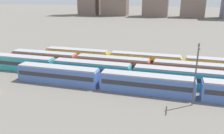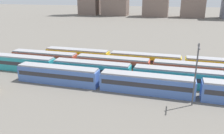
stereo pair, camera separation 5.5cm
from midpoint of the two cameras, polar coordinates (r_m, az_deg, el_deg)
The scene contains 6 objects.
ground_plane at distance 57.70m, azimuth -10.63°, elevation -1.01°, with size 600.00×600.00×0.00m, color #666059.
train_track_0 at distance 44.40m, azimuth 8.58°, elevation -4.15°, with size 55.80×3.06×3.75m.
train_track_1 at distance 49.03m, azimuth 15.98°, elevation -2.50°, with size 93.60×3.06×3.75m.
train_track_3 at distance 58.95m, azimuth 17.31°, elevation 0.82°, with size 74.70×3.06×3.75m.
catenary_pole_0 at distance 40.08m, azimuth 20.21°, elevation -1.27°, with size 0.24×3.20×10.93m.
distant_building_3 at distance 196.73m, azimuth 19.60°, elevation 14.94°, with size 18.39×13.15×22.74m, color #7A665B.
Camera 1 is at (24.73, -40.93, 18.49)m, focal length 36.50 mm.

